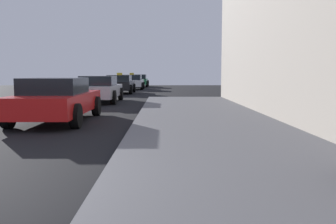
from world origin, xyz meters
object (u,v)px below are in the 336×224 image
Objects in this scene: car_black at (120,84)px; car_red at (57,99)px; car_green at (139,80)px; car_white at (132,82)px; car_silver at (99,89)px.

car_red is at bearing -90.19° from car_black.
car_white is at bearing -91.73° from car_green.
car_silver is 1.02× the size of car_green.
car_black reaches higher than car_silver.
car_white is 6.12m from car_green.
car_silver and car_green have the same top height.
car_black is 1.08× the size of car_white.
car_green is at bearing 88.94° from car_red.
car_white is (0.34, 22.00, -0.00)m from car_red.
car_red and car_silver have the same top height.
car_silver is 8.07m from car_black.
car_red is 15.37m from car_black.
car_white is at bearing 89.12° from car_red.
car_white is at bearing 88.65° from car_silver.
car_red is 1.13× the size of car_white.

